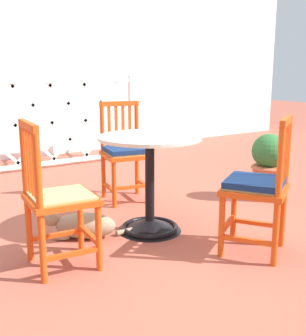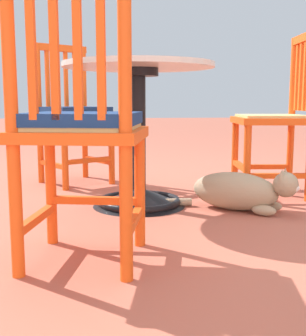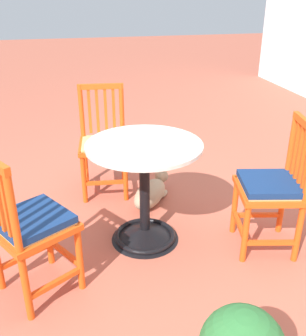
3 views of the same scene
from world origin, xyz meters
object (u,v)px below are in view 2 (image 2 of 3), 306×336
(cafe_table, at_px, (139,152))
(orange_chair_near_fence, at_px, (81,130))
(orange_chair_at_corner, at_px, (73,116))
(orange_chair_tucked_in, at_px, (276,120))
(tabby_cat, at_px, (242,192))

(cafe_table, xyz_separation_m, orange_chair_near_fence, (0.26, 0.80, 0.16))
(orange_chair_near_fence, bearing_deg, cafe_table, -107.75)
(orange_chair_at_corner, bearing_deg, orange_chair_near_fence, 94.36)
(orange_chair_tucked_in, distance_m, orange_chair_at_corner, 1.29)
(orange_chair_tucked_in, relative_size, orange_chair_at_corner, 1.00)
(orange_chair_near_fence, bearing_deg, orange_chair_tucked_in, -136.89)
(cafe_table, xyz_separation_m, tabby_cat, (-0.50, 0.16, -0.19))
(cafe_table, relative_size, tabby_cat, 1.10)
(cafe_table, distance_m, orange_chair_tucked_in, 0.84)
(orange_chair_at_corner, relative_size, tabby_cat, 1.32)
(orange_chair_tucked_in, relative_size, tabby_cat, 1.32)
(orange_chair_near_fence, bearing_deg, tabby_cat, -139.70)
(orange_chair_near_fence, distance_m, orange_chair_at_corner, 1.53)
(cafe_table, height_order, orange_chair_tucked_in, orange_chair_tucked_in)
(tabby_cat, bearing_deg, cafe_table, -17.68)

